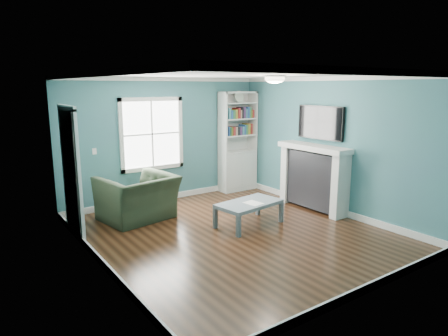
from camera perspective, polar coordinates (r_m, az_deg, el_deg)
floor at (r=6.77m, az=1.57°, el=-9.29°), size 5.00×5.00×0.00m
room_walls at (r=6.38m, az=1.64°, el=4.10°), size 5.00×5.00×5.00m
trim at (r=6.44m, az=1.63°, el=1.05°), size 4.50×5.00×2.60m
window at (r=8.38m, az=-10.25°, el=4.80°), size 1.40×0.06×1.50m
bookshelf at (r=9.35m, az=1.94°, el=2.40°), size 0.90×0.35×2.31m
fireplace at (r=8.08m, az=12.68°, el=-1.41°), size 0.44×1.58×1.30m
tv at (r=8.00m, az=13.61°, el=6.33°), size 0.06×1.10×0.65m
door at (r=6.80m, az=-21.05°, el=-0.57°), size 0.12×0.98×2.17m
ceiling_fixture at (r=6.98m, az=7.28°, el=12.61°), size 0.38×0.38×0.15m
light_switch at (r=7.99m, az=-18.02°, el=2.28°), size 0.08×0.01×0.12m
recliner at (r=7.46m, az=-12.26°, el=-3.16°), size 1.38×1.03×1.10m
coffee_table at (r=7.06m, az=3.61°, el=-5.30°), size 1.23×0.78×0.42m
paper_sheet at (r=6.98m, az=4.20°, el=-5.02°), size 0.28×0.33×0.00m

